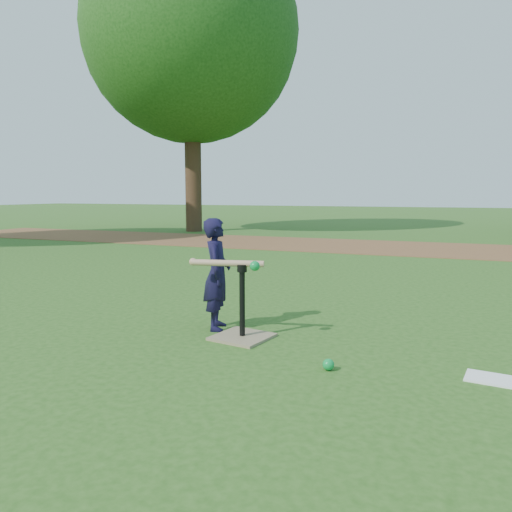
% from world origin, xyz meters
% --- Properties ---
extents(ground, '(80.00, 80.00, 0.00)m').
position_xyz_m(ground, '(0.00, 0.00, 0.00)').
color(ground, '#285116').
rests_on(ground, ground).
extents(dirt_strip, '(24.00, 3.00, 0.01)m').
position_xyz_m(dirt_strip, '(0.00, 7.50, 0.01)').
color(dirt_strip, brown).
rests_on(dirt_strip, ground).
extents(child, '(0.34, 0.42, 0.98)m').
position_xyz_m(child, '(-0.29, 0.22, 0.49)').
color(child, black).
rests_on(child, ground).
extents(wiffle_ball_ground, '(0.08, 0.08, 0.08)m').
position_xyz_m(wiffle_ball_ground, '(0.88, -0.43, 0.04)').
color(wiffle_ball_ground, '#0D933D').
rests_on(wiffle_ball_ground, ground).
extents(clipboard, '(0.33, 0.27, 0.01)m').
position_xyz_m(clipboard, '(1.88, -0.20, 0.01)').
color(clipboard, white).
rests_on(clipboard, ground).
extents(batting_tee, '(0.50, 0.50, 0.61)m').
position_xyz_m(batting_tee, '(0.03, 0.04, 0.11)').
color(batting_tee, '#917D5C').
rests_on(batting_tee, ground).
extents(swing_action, '(0.63, 0.18, 0.08)m').
position_xyz_m(swing_action, '(-0.06, 0.00, 0.62)').
color(swing_action, tan).
rests_on(swing_action, ground).
extents(tree_left, '(6.40, 6.40, 9.08)m').
position_xyz_m(tree_left, '(-6.00, 10.00, 5.87)').
color(tree_left, '#382316').
rests_on(tree_left, ground).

